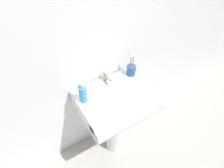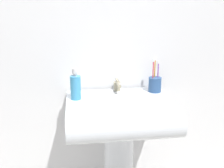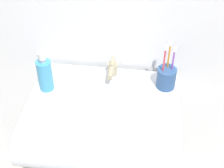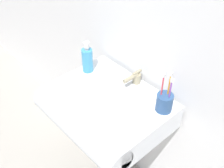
# 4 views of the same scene
# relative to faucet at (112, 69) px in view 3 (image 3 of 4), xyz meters

# --- Properties ---
(sink_basin) EXTENTS (0.59, 0.48, 0.14)m
(sink_basin) POSITION_rel_faucet_xyz_m (-0.01, -0.21, -0.11)
(sink_basin) COLOR white
(sink_basin) RESTS_ON sink_pedestal
(faucet) EXTENTS (0.04, 0.12, 0.07)m
(faucet) POSITION_rel_faucet_xyz_m (0.00, 0.00, 0.00)
(faucet) COLOR tan
(faucet) RESTS_ON sink_basin
(toothbrush_cup) EXTENTS (0.08, 0.08, 0.21)m
(toothbrush_cup) POSITION_rel_faucet_xyz_m (0.22, -0.04, 0.01)
(toothbrush_cup) COLOR #2D5184
(toothbrush_cup) RESTS_ON sink_basin
(soap_bottle) EXTENTS (0.06, 0.06, 0.18)m
(soap_bottle) POSITION_rel_faucet_xyz_m (-0.25, -0.11, 0.04)
(soap_bottle) COLOR #3F99CC
(soap_bottle) RESTS_ON sink_basin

